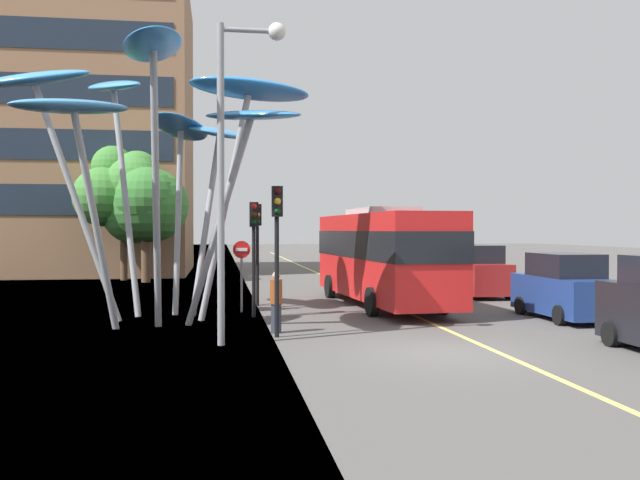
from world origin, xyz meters
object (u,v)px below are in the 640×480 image
traffic_light_kerb_near (277,229)px  traffic_light_kerb_far (254,234)px  car_parked_far (478,273)px  no_entry_sign (242,265)px  street_lamp (236,140)px  red_bus (382,252)px  car_parked_mid (565,288)px  pedestrian (276,302)px  leaf_sculpture (162,113)px  traffic_light_island_mid (258,232)px

traffic_light_kerb_near → traffic_light_kerb_far: bearing=95.2°
car_parked_far → no_entry_sign: size_ratio=1.56×
traffic_light_kerb_near → street_lamp: size_ratio=0.50×
red_bus → car_parked_mid: 6.79m
street_lamp → pedestrian: size_ratio=4.71×
leaf_sculpture → no_entry_sign: (2.49, 2.26, -4.79)m
red_bus → pedestrian: red_bus is taller
pedestrian → red_bus: bearing=54.3°
car_parked_mid → no_entry_sign: 10.70m
red_bus → traffic_light_kerb_far: 5.68m
car_parked_mid → street_lamp: 11.78m
red_bus → car_parked_far: 5.65m
car_parked_far → no_entry_sign: 10.88m
traffic_light_kerb_near → car_parked_mid: traffic_light_kerb_near is taller
traffic_light_kerb_far → no_entry_sign: bearing=102.9°
traffic_light_kerb_far → car_parked_mid: size_ratio=0.87×
leaf_sculpture → red_bus: bearing=24.4°
traffic_light_island_mid → car_parked_far: traffic_light_island_mid is taller
traffic_light_island_mid → no_entry_sign: traffic_light_island_mid is taller
red_bus → street_lamp: 10.29m
pedestrian → traffic_light_kerb_far: bearing=97.2°
no_entry_sign → traffic_light_kerb_near: bearing=-82.7°
red_bus → pedestrian: bearing=-125.7°
car_parked_far → pedestrian: bearing=-136.0°
red_bus → no_entry_sign: 5.42m
red_bus → car_parked_mid: bearing=-43.4°
pedestrian → street_lamp: bearing=-122.0°
car_parked_mid → no_entry_sign: (-10.14, 3.37, 0.66)m
car_parked_far → pedestrian: (-9.31, -8.98, -0.18)m
street_lamp → no_entry_sign: bearing=87.0°
red_bus → traffic_light_island_mid: (-4.61, 0.50, 0.75)m
street_lamp → no_entry_sign: (0.36, 6.81, -3.42)m
leaf_sculpture → pedestrian: leaf_sculpture is taller
car_parked_far → traffic_light_island_mid: bearing=-166.6°
red_bus → no_entry_sign: (-5.26, -1.25, -0.35)m
traffic_light_island_mid → pedestrian: (0.14, -6.73, -1.90)m
traffic_light_kerb_near → no_entry_sign: 6.00m
street_lamp → no_entry_sign: size_ratio=3.24×
traffic_light_kerb_near → car_parked_far: bearing=46.4°
leaf_sculpture → car_parked_far: (12.58, 6.26, -5.41)m
car_parked_far → street_lamp: street_lamp is taller
leaf_sculpture → no_entry_sign: bearing=42.3°
traffic_light_kerb_near → car_parked_mid: bearing=14.7°
car_parked_mid → pedestrian: (-9.35, -1.61, -0.13)m
leaf_sculpture → traffic_light_island_mid: size_ratio=2.73×
street_lamp → pedestrian: street_lamp is taller
leaf_sculpture → street_lamp: (2.13, -4.55, -1.38)m
traffic_light_island_mid → no_entry_sign: bearing=-110.4°
traffic_light_island_mid → pedestrian: size_ratio=2.24×
car_parked_far → car_parked_mid: bearing=-89.7°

